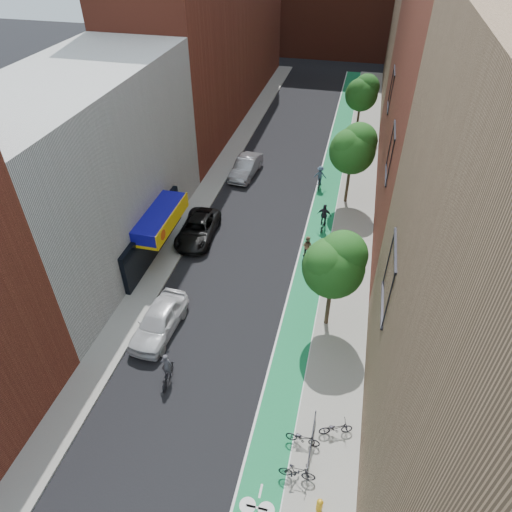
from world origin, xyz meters
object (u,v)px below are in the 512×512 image
Objects in this scene: parked_car_silver at (246,167)px; cyclist_lane_mid at (324,219)px; cyclist_lane_far at (320,178)px; cyclist_lane_near at (306,250)px; parked_car_white at (159,321)px; fire_hydrant at (320,505)px; parked_car_black at (198,229)px; cyclist_lead at (167,373)px.

cyclist_lane_mid is (7.79, -6.88, 0.05)m from parked_car_silver.
parked_car_silver is 6.76m from cyclist_lane_far.
parked_car_silver is 2.59× the size of cyclist_lane_near.
parked_car_white is at bearing -85.77° from parked_car_silver.
parked_car_white is at bearing 58.72° from cyclist_lane_near.
fire_hydrant is (2.24, -20.34, -0.29)m from cyclist_lane_mid.
parked_car_black is 10.15m from parked_car_silver.
cyclist_lane_mid reaches higher than fire_hydrant.
parked_car_white is 14.86m from cyclist_lane_mid.
cyclist_lead reaches higher than fire_hydrant.
cyclist_lane_near is at bearing -8.30° from parked_car_black.
parked_car_white is at bearing -67.29° from cyclist_lead.
cyclist_lane_mid is at bearing 99.90° from cyclist_lane_far.
parked_car_silver is at bearing -33.89° from cyclist_lane_mid.
parked_car_silver is 22.61m from cyclist_lead.
cyclist_lane_far reaches higher than parked_car_silver.
parked_car_white is at bearing 69.91° from cyclist_lane_far.
cyclist_lead is (1.75, -3.15, -0.20)m from parked_car_white.
parked_car_black is 20.41m from fire_hydrant.
cyclist_lane_far is (6.72, -0.66, 0.06)m from parked_car_silver.
parked_car_white is 3.61m from cyclist_lead.
cyclist_lane_mid is at bearing -91.22° from cyclist_lane_near.
parked_car_white is 0.92× the size of parked_car_black.
cyclist_lane_near is at bearing -52.13° from parked_car_silver.
cyclist_lead is (2.63, -12.46, -0.10)m from parked_car_black.
cyclist_lead is 0.97× the size of cyclist_lane_far.
cyclist_lane_mid is (7.99, 12.53, 0.03)m from parked_car_white.
parked_car_white is 9.36m from parked_car_black.
cyclist_lane_far is at bearing -0.83° from parked_car_silver.
cyclist_lane_mid is 20.46m from fire_hydrant.
fire_hydrant is (10.22, -7.80, -0.26)m from parked_car_white.
fire_hydrant is at bearing -64.96° from parked_car_silver.
parked_car_black is 12.74m from cyclist_lead.
fire_hydrant is (3.30, -26.55, -0.30)m from cyclist_lane_far.
cyclist_lane_mid reaches higher than cyclist_lead.
cyclist_lane_near reaches higher than fire_hydrant.
parked_car_black is 9.43m from cyclist_lane_mid.
cyclist_lane_mid is at bearing -36.63° from parked_car_silver.
cyclist_lead is at bearing 151.20° from fire_hydrant.
cyclist_lane_mid is 2.66× the size of fire_hydrant.
cyclist_lane_far is (-0.34, 10.19, 0.09)m from cyclist_lane_near.
parked_car_silver is 6.21× the size of fire_hydrant.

